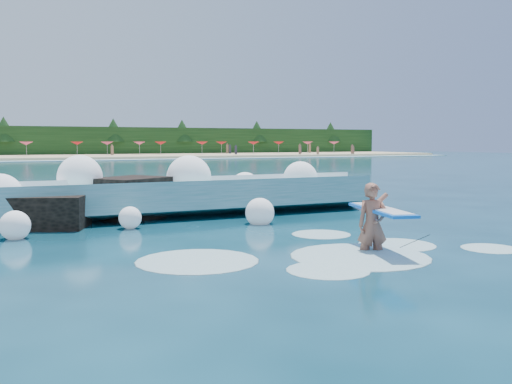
# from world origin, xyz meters

# --- Properties ---
(ground) EXTENTS (200.00, 200.00, 0.00)m
(ground) POSITION_xyz_m (0.00, 0.00, 0.00)
(ground) COLOR #072E3B
(ground) RESTS_ON ground
(beach) EXTENTS (140.00, 20.00, 0.40)m
(beach) POSITION_xyz_m (0.00, 78.00, 0.20)
(beach) COLOR tan
(beach) RESTS_ON ground
(wet_band) EXTENTS (140.00, 5.00, 0.08)m
(wet_band) POSITION_xyz_m (0.00, 67.00, 0.04)
(wet_band) COLOR silver
(wet_band) RESTS_ON ground
(treeline) EXTENTS (140.00, 4.00, 5.00)m
(treeline) POSITION_xyz_m (0.00, 88.00, 2.50)
(treeline) COLOR black
(treeline) RESTS_ON ground
(breaking_wave) EXTENTS (19.21, 2.94, 1.66)m
(breaking_wave) POSITION_xyz_m (-1.47, 7.09, 0.58)
(breaking_wave) COLOR teal
(breaking_wave) RESTS_ON ground
(rock_cluster) EXTENTS (8.68, 3.72, 1.60)m
(rock_cluster) POSITION_xyz_m (-3.74, 6.76, 0.51)
(rock_cluster) COLOR black
(rock_cluster) RESTS_ON ground
(surfer_with_board) EXTENTS (1.34, 3.08, 1.96)m
(surfer_with_board) POSITION_xyz_m (2.91, -1.34, 0.72)
(surfer_with_board) COLOR #965A46
(surfer_with_board) RESTS_ON ground
(wave_spray) EXTENTS (15.70, 4.89, 2.22)m
(wave_spray) POSITION_xyz_m (-1.73, 7.13, 1.10)
(wave_spray) COLOR white
(wave_spray) RESTS_ON ground
(surf_foam) EXTENTS (8.88, 5.48, 0.16)m
(surf_foam) POSITION_xyz_m (1.66, -1.04, 0.00)
(surf_foam) COLOR silver
(surf_foam) RESTS_ON ground
(beach_umbrellas) EXTENTS (113.34, 6.83, 0.50)m
(beach_umbrellas) POSITION_xyz_m (-0.22, 80.46, 2.25)
(beach_umbrellas) COLOR red
(beach_umbrellas) RESTS_ON ground
(beachgoers) EXTENTS (98.80, 12.43, 1.94)m
(beachgoers) POSITION_xyz_m (-2.15, 74.04, 1.10)
(beachgoers) COLOR #3F332D
(beachgoers) RESTS_ON ground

